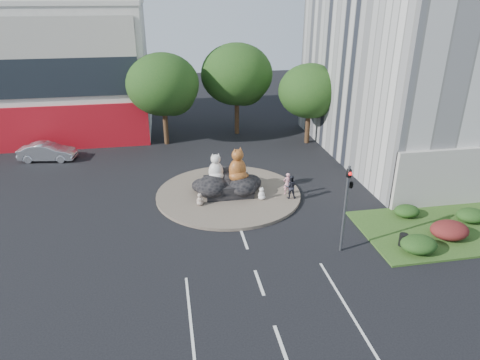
% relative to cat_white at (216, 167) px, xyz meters
% --- Properties ---
extents(ground, '(120.00, 120.00, 0.00)m').
position_rel_cat_white_xyz_m(ground, '(0.80, -10.31, -2.07)').
color(ground, black).
rests_on(ground, ground).
extents(roundabout_island, '(10.00, 10.00, 0.20)m').
position_rel_cat_white_xyz_m(roundabout_island, '(0.80, -0.31, -1.97)').
color(roundabout_island, brown).
rests_on(roundabout_island, ground).
extents(rock_plinth, '(3.20, 2.60, 0.90)m').
position_rel_cat_white_xyz_m(rock_plinth, '(0.80, -0.31, -1.42)').
color(rock_plinth, black).
rests_on(rock_plinth, roundabout_island).
extents(shophouse_block, '(25.20, 12.30, 17.40)m').
position_rel_cat_white_xyz_m(shophouse_block, '(-17.20, 17.60, 4.11)').
color(shophouse_block, silver).
rests_on(shophouse_block, ground).
extents(grass_verge, '(10.00, 6.00, 0.12)m').
position_rel_cat_white_xyz_m(grass_verge, '(12.80, -7.31, -2.01)').
color(grass_verge, '#254617').
rests_on(grass_verge, ground).
extents(tree_left, '(6.46, 6.46, 8.27)m').
position_rel_cat_white_xyz_m(tree_left, '(-3.13, 11.75, 3.17)').
color(tree_left, '#382314').
rests_on(tree_left, ground).
extents(tree_mid, '(6.84, 6.84, 8.76)m').
position_rel_cat_white_xyz_m(tree_mid, '(3.87, 13.75, 3.48)').
color(tree_mid, '#382314').
rests_on(tree_mid, ground).
extents(tree_right, '(5.70, 5.70, 7.30)m').
position_rel_cat_white_xyz_m(tree_right, '(9.87, 9.75, 2.56)').
color(tree_right, '#382314').
rests_on(tree_right, ground).
extents(hedge_near_green, '(2.00, 1.60, 0.90)m').
position_rel_cat_white_xyz_m(hedge_near_green, '(9.80, -9.31, -1.50)').
color(hedge_near_green, '#163D13').
rests_on(hedge_near_green, grass_verge).
extents(hedge_red, '(2.20, 1.76, 0.99)m').
position_rel_cat_white_xyz_m(hedge_red, '(12.30, -8.31, -1.46)').
color(hedge_red, '#531617').
rests_on(hedge_red, grass_verge).
extents(hedge_mid_green, '(1.80, 1.44, 0.81)m').
position_rel_cat_white_xyz_m(hedge_mid_green, '(14.80, -6.81, -1.55)').
color(hedge_mid_green, '#163D13').
rests_on(hedge_mid_green, grass_verge).
extents(hedge_back_green, '(1.60, 1.28, 0.72)m').
position_rel_cat_white_xyz_m(hedge_back_green, '(11.30, -5.51, -1.59)').
color(hedge_back_green, '#163D13').
rests_on(hedge_back_green, grass_verge).
extents(traffic_light, '(0.44, 1.24, 5.00)m').
position_rel_cat_white_xyz_m(traffic_light, '(5.90, -8.31, 1.55)').
color(traffic_light, '#595B60').
rests_on(traffic_light, ground).
extents(street_lamp, '(2.34, 0.22, 8.06)m').
position_rel_cat_white_xyz_m(street_lamp, '(13.62, -2.31, 2.48)').
color(street_lamp, '#595B60').
rests_on(street_lamp, ground).
extents(cat_white, '(1.25, 1.11, 1.95)m').
position_rel_cat_white_xyz_m(cat_white, '(0.00, 0.00, 0.00)').
color(cat_white, silver).
rests_on(cat_white, rock_plinth).
extents(cat_tabby, '(1.81, 1.71, 2.38)m').
position_rel_cat_white_xyz_m(cat_tabby, '(1.45, -0.35, 0.21)').
color(cat_tabby, '#B06424').
rests_on(cat_tabby, rock_plinth).
extents(kitten_calico, '(0.68, 0.66, 0.85)m').
position_rel_cat_white_xyz_m(kitten_calico, '(-1.32, -1.83, -1.45)').
color(kitten_calico, white).
rests_on(kitten_calico, roundabout_island).
extents(kitten_white, '(0.67, 0.64, 0.88)m').
position_rel_cat_white_xyz_m(kitten_white, '(2.84, -1.71, -1.43)').
color(kitten_white, white).
rests_on(kitten_white, roundabout_island).
extents(pedestrian_pink, '(0.59, 0.40, 1.56)m').
position_rel_cat_white_xyz_m(pedestrian_pink, '(4.76, -1.22, -1.10)').
color(pedestrian_pink, pink).
rests_on(pedestrian_pink, roundabout_island).
extents(pedestrian_dark, '(0.89, 0.74, 1.63)m').
position_rel_cat_white_xyz_m(pedestrian_dark, '(4.80, -1.86, -1.06)').
color(pedestrian_dark, '#212129').
rests_on(pedestrian_dark, roundabout_island).
extents(parked_car, '(4.75, 2.23, 1.51)m').
position_rel_cat_white_xyz_m(parked_car, '(-13.13, 9.05, -1.32)').
color(parked_car, '#B9BBC2').
rests_on(parked_car, ground).
extents(litter_bin, '(0.61, 0.61, 0.73)m').
position_rel_cat_white_xyz_m(litter_bin, '(9.30, -8.61, -1.59)').
color(litter_bin, black).
rests_on(litter_bin, grass_verge).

